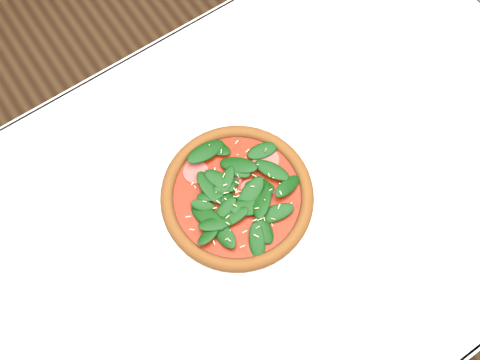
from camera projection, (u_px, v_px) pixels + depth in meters
ground at (260, 272)px, 1.67m from camera, size 6.00×6.00×0.00m
dining_table at (272, 212)px, 1.06m from camera, size 1.21×0.81×0.75m
plate at (237, 198)px, 0.95m from camera, size 0.31×0.31×0.01m
pizza at (237, 195)px, 0.94m from camera, size 0.30×0.30×0.03m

